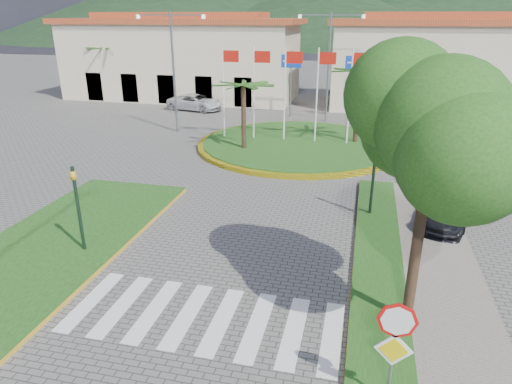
% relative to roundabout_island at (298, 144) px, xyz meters
% --- Properties ---
extents(median_left, '(5.00, 14.00, 0.18)m').
position_rel_roundabout_island_xyz_m(median_left, '(-6.50, -16.00, -0.08)').
color(median_left, '#1B4112').
rests_on(median_left, ground).
extents(crosswalk, '(8.00, 3.00, 0.01)m').
position_rel_roundabout_island_xyz_m(crosswalk, '(-0.00, -18.00, -0.17)').
color(crosswalk, silver).
rests_on(crosswalk, ground).
extents(roundabout_island, '(12.70, 12.70, 6.00)m').
position_rel_roundabout_island_xyz_m(roundabout_island, '(0.00, 0.00, 0.00)').
color(roundabout_island, yellow).
rests_on(roundabout_island, ground).
extents(stop_sign, '(0.80, 0.11, 2.65)m').
position_rel_roundabout_island_xyz_m(stop_sign, '(4.90, -20.04, 1.62)').
color(stop_sign, slate).
rests_on(stop_sign, ground).
extents(deciduous_tree, '(3.60, 3.60, 6.80)m').
position_rel_roundabout_island_xyz_m(deciduous_tree, '(5.50, -17.00, 5.00)').
color(deciduous_tree, black).
rests_on(deciduous_tree, ground).
extents(traffic_light_left, '(0.15, 0.18, 3.20)m').
position_rel_roundabout_island_xyz_m(traffic_light_left, '(-5.20, -15.50, 1.77)').
color(traffic_light_left, black).
rests_on(traffic_light_left, ground).
extents(traffic_light_right, '(0.15, 0.18, 3.20)m').
position_rel_roundabout_island_xyz_m(traffic_light_right, '(4.50, -10.00, 1.77)').
color(traffic_light_right, black).
rests_on(traffic_light_right, ground).
extents(traffic_light_far, '(0.18, 0.15, 3.20)m').
position_rel_roundabout_island_xyz_m(traffic_light_far, '(8.00, 4.00, 1.77)').
color(traffic_light_far, black).
rests_on(traffic_light_far, ground).
extents(direction_sign_west, '(1.60, 0.14, 5.20)m').
position_rel_roundabout_island_xyz_m(direction_sign_west, '(-2.00, 8.97, 3.36)').
color(direction_sign_west, slate).
rests_on(direction_sign_west, ground).
extents(direction_sign_east, '(1.60, 0.14, 5.20)m').
position_rel_roundabout_island_xyz_m(direction_sign_east, '(3.00, 8.97, 3.36)').
color(direction_sign_east, slate).
rests_on(direction_sign_east, ground).
extents(street_lamp_centre, '(4.80, 0.16, 8.00)m').
position_rel_roundabout_island_xyz_m(street_lamp_centre, '(1.00, 8.00, 4.32)').
color(street_lamp_centre, slate).
rests_on(street_lamp_centre, ground).
extents(street_lamp_west, '(4.80, 0.16, 8.00)m').
position_rel_roundabout_island_xyz_m(street_lamp_west, '(-9.00, 2.00, 4.32)').
color(street_lamp_west, slate).
rests_on(street_lamp_west, ground).
extents(building_left, '(23.32, 9.54, 8.05)m').
position_rel_roundabout_island_xyz_m(building_left, '(-14.00, 16.00, 3.73)').
color(building_left, beige).
rests_on(building_left, ground).
extents(building_right, '(19.08, 9.54, 8.05)m').
position_rel_roundabout_island_xyz_m(building_right, '(10.00, 16.00, 3.73)').
color(building_right, beige).
rests_on(building_right, ground).
extents(hill_far_west, '(140.00, 140.00, 22.00)m').
position_rel_roundabout_island_xyz_m(hill_far_west, '(-55.00, 118.00, 10.83)').
color(hill_far_west, black).
rests_on(hill_far_west, ground).
extents(hill_near_back, '(110.00, 110.00, 16.00)m').
position_rel_roundabout_island_xyz_m(hill_near_back, '(-10.00, 108.00, 7.83)').
color(hill_near_back, black).
rests_on(hill_near_back, ground).
extents(white_van, '(5.27, 3.22, 1.36)m').
position_rel_roundabout_island_xyz_m(white_van, '(-10.50, 9.70, 0.51)').
color(white_van, '#BDBDBF').
rests_on(white_van, ground).
extents(car_dark_a, '(4.13, 2.90, 1.30)m').
position_rel_roundabout_island_xyz_m(car_dark_a, '(-6.12, 14.17, 0.48)').
color(car_dark_a, black).
rests_on(car_dark_a, ground).
extents(car_dark_b, '(3.38, 2.24, 1.05)m').
position_rel_roundabout_island_xyz_m(car_dark_b, '(9.57, 8.13, 0.35)').
color(car_dark_b, black).
rests_on(car_dark_b, ground).
extents(car_side_right, '(3.02, 4.49, 1.21)m').
position_rel_roundabout_island_xyz_m(car_side_right, '(7.50, -10.03, 0.43)').
color(car_side_right, black).
rests_on(car_side_right, ground).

